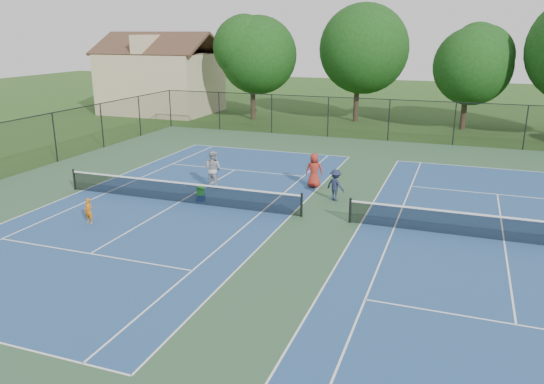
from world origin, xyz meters
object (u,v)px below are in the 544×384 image
(tree_back_c, at_px, (469,60))
(bystander_c, at_px, (314,170))
(ball_hopper, at_px, (201,191))
(tree_back_a, at_px, (252,51))
(ball_crate, at_px, (201,198))
(clapboard_house, at_px, (161,80))
(tree_back_b, at_px, (359,44))
(bystander_b, at_px, (336,185))
(child_player, at_px, (89,211))
(instructor, at_px, (213,169))

(tree_back_c, relative_size, bystander_c, 4.74)
(ball_hopper, bearing_deg, tree_back_a, 106.28)
(bystander_c, distance_m, ball_crate, 6.00)
(clapboard_house, bearing_deg, ball_hopper, -55.45)
(clapboard_house, relative_size, ball_crate, 30.31)
(tree_back_c, xyz_separation_m, bystander_c, (-6.79, -20.43, -4.59))
(tree_back_b, relative_size, bystander_c, 5.66)
(tree_back_a, height_order, ball_crate, tree_back_a)
(tree_back_c, bearing_deg, bystander_c, -108.38)
(bystander_b, height_order, ball_crate, bystander_b)
(tree_back_a, height_order, child_player, tree_back_a)
(ball_hopper, bearing_deg, ball_crate, 0.00)
(tree_back_b, bearing_deg, child_player, -99.70)
(child_player, bearing_deg, tree_back_b, 84.41)
(tree_back_a, bearing_deg, clapboard_house, 174.29)
(instructor, relative_size, bystander_b, 1.28)
(tree_back_b, height_order, ball_crate, tree_back_b)
(tree_back_c, bearing_deg, ball_hopper, -114.47)
(tree_back_b, xyz_separation_m, clapboard_house, (-19.00, -1.00, -3.50))
(instructor, relative_size, ball_hopper, 4.79)
(ball_crate, bearing_deg, instructor, 101.20)
(clapboard_house, bearing_deg, tree_back_a, -5.71)
(bystander_c, distance_m, ball_hopper, 5.96)
(ball_crate, bearing_deg, child_player, -124.48)
(child_player, height_order, instructor, instructor)
(tree_back_b, bearing_deg, tree_back_c, -6.34)
(instructor, bearing_deg, bystander_c, -152.62)
(tree_back_a, relative_size, bystander_c, 5.16)
(tree_back_c, xyz_separation_m, instructor, (-11.59, -22.24, -4.51))
(child_player, bearing_deg, ball_hopper, 59.62)
(tree_back_a, distance_m, ball_hopper, 25.08)
(clapboard_house, distance_m, instructor, 27.73)
(clapboard_house, height_order, bystander_b, clapboard_house)
(clapboard_house, distance_m, bystander_c, 29.53)
(clapboard_house, xyz_separation_m, bystander_b, (22.76, -22.25, -2.34))
(ball_crate, bearing_deg, clapboard_house, 124.55)
(ball_hopper, bearing_deg, bystander_b, 20.72)
(clapboard_house, relative_size, instructor, 5.59)
(tree_back_a, height_order, tree_back_b, tree_back_b)
(clapboard_house, xyz_separation_m, ball_hopper, (16.86, -24.48, -2.59))
(tree_back_b, distance_m, bystander_c, 22.29)
(tree_back_b, xyz_separation_m, instructor, (-2.59, -23.24, -5.63))
(tree_back_c, xyz_separation_m, clapboard_house, (-28.00, -0.00, -2.39))
(instructor, bearing_deg, child_player, 75.69)
(tree_back_a, bearing_deg, ball_crate, -73.72)
(tree_back_a, distance_m, tree_back_c, 18.04)
(tree_back_c, bearing_deg, instructor, -117.51)
(bystander_c, relative_size, ball_crate, 4.97)
(clapboard_house, distance_m, ball_crate, 29.87)
(tree_back_a, bearing_deg, bystander_b, -59.01)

